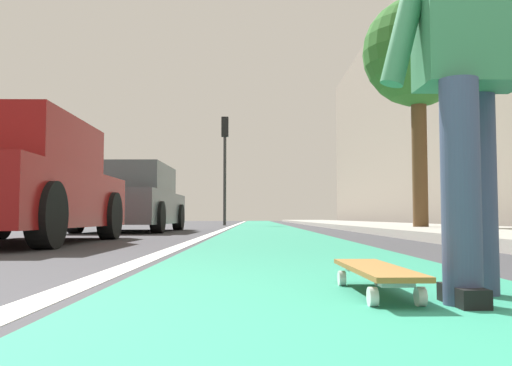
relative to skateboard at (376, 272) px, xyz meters
name	(u,v)px	position (x,y,z in m)	size (l,w,h in m)	color
ground_plane	(270,233)	(8.86, 0.19, -0.09)	(80.00, 80.00, 0.00)	#38383D
bike_lane_paint	(262,224)	(22.86, 0.19, -0.09)	(56.00, 1.93, 0.00)	#288466
lane_stripe_white	(233,226)	(18.86, 1.30, -0.09)	(52.00, 0.16, 0.01)	silver
sidewalk_curb	(365,225)	(16.86, -3.28, -0.03)	(52.00, 3.20, 0.13)	#9E9B93
building_facade	(420,101)	(20.86, -6.45, 5.09)	(40.00, 1.20, 10.36)	gray
skateboard	(376,272)	(0.00, 0.00, 0.00)	(0.84, 0.22, 0.11)	white
skater_person	(470,57)	(-0.15, -0.35, 0.84)	(0.47, 0.72, 1.64)	#384260
parked_car_near	(17,184)	(4.47, 3.38, 0.63)	(4.09, 1.87, 1.50)	maroon
parked_car_mid	(132,200)	(10.22, 3.23, 0.62)	(4.49, 1.91, 1.48)	#4C5156
traffic_light	(225,150)	(20.18, 1.70, 2.93)	(0.33, 0.28, 4.38)	#2D2D2D
street_tree_mid	(418,55)	(9.09, -2.88, 3.59)	(2.26, 2.26, 4.87)	brown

